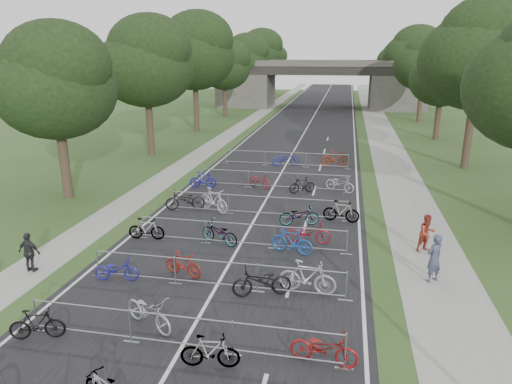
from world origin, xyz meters
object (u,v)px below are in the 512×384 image
(overpass_bridge, at_px, (320,84))
(pedestrian_b, at_px, (427,233))
(pedestrian_c, at_px, (29,253))
(pedestrian_a, at_px, (434,258))

(overpass_bridge, height_order, pedestrian_b, overpass_bridge)
(overpass_bridge, distance_m, pedestrian_c, 58.45)
(overpass_bridge, height_order, pedestrian_c, overpass_bridge)
(overpass_bridge, height_order, pedestrian_a, overpass_bridge)
(pedestrian_a, bearing_deg, pedestrian_b, -131.52)
(pedestrian_c, bearing_deg, overpass_bridge, -93.08)
(overpass_bridge, relative_size, pedestrian_b, 19.00)
(overpass_bridge, distance_m, pedestrian_a, 56.35)
(pedestrian_a, height_order, pedestrian_c, pedestrian_a)
(pedestrian_a, distance_m, pedestrian_b, 2.77)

